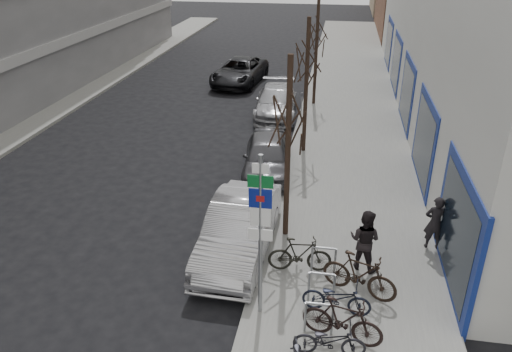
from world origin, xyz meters
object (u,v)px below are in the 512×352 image
(meter_front, at_px, (268,218))
(parked_car_mid, at_px, (267,156))
(bike_mid_curb, at_px, (337,295))
(bike_rack, at_px, (322,284))
(tree_near, at_px, (289,107))
(parked_car_front, at_px, (239,229))
(parked_car_back, at_px, (276,102))
(pedestrian_near, at_px, (435,223))
(meter_mid, at_px, (289,146))
(tree_far, at_px, (317,27))
(lane_car, at_px, (240,71))
(tree_mid, at_px, (308,55))
(highway_sign_pole, at_px, (260,228))
(meter_back, at_px, (302,103))
(bike_far_inner, at_px, (360,274))
(bike_near_right, at_px, (343,320))
(bike_far_curb, at_px, (330,338))
(pedestrian_far, at_px, (365,240))
(bike_mid_inner, at_px, (300,254))

(meter_front, height_order, parked_car_mid, parked_car_mid)
(bike_mid_curb, bearing_deg, bike_rack, 51.57)
(tree_near, distance_m, parked_car_front, 3.67)
(parked_car_back, relative_size, pedestrian_near, 3.01)
(bike_rack, xyz_separation_m, meter_mid, (-1.65, 7.90, 0.26))
(tree_far, xyz_separation_m, lane_car, (-4.74, 3.69, -3.35))
(meter_front, distance_m, parked_car_front, 0.93)
(bike_rack, relative_size, tree_mid, 0.41)
(highway_sign_pole, relative_size, meter_front, 3.31)
(bike_mid_curb, distance_m, parked_car_back, 14.81)
(highway_sign_pole, relative_size, meter_back, 3.31)
(meter_mid, height_order, parked_car_back, meter_mid)
(tree_far, bearing_deg, tree_near, -90.00)
(bike_rack, bearing_deg, meter_front, 124.51)
(tree_near, height_order, meter_back, tree_near)
(bike_far_inner, bearing_deg, tree_near, 61.28)
(highway_sign_pole, relative_size, tree_near, 0.76)
(tree_near, xyz_separation_m, parked_car_front, (-1.20, -1.03, -3.31))
(bike_near_right, bearing_deg, tree_far, 19.23)
(bike_far_curb, distance_m, parked_car_front, 4.48)
(tree_far, height_order, parked_car_mid, tree_far)
(parked_car_mid, distance_m, pedestrian_near, 6.93)
(tree_near, height_order, pedestrian_far, tree_near)
(tree_mid, relative_size, pedestrian_far, 3.14)
(bike_far_curb, bearing_deg, lane_car, 13.55)
(bike_mid_curb, distance_m, parked_car_front, 3.56)
(bike_mid_inner, height_order, bike_far_inner, bike_far_inner)
(parked_car_front, bearing_deg, parked_car_mid, 91.69)
(bike_far_curb, xyz_separation_m, pedestrian_near, (2.74, 4.60, 0.34))
(bike_rack, relative_size, lane_car, 0.42)
(parked_car_mid, bearing_deg, highway_sign_pole, -88.77)
(tree_far, bearing_deg, meter_back, -100.20)
(tree_mid, distance_m, parked_car_back, 6.04)
(pedestrian_far, bearing_deg, lane_car, -46.11)
(parked_car_front, bearing_deg, meter_mid, 84.59)
(parked_car_back, bearing_deg, bike_mid_inner, -83.67)
(tree_far, relative_size, bike_far_curb, 3.56)
(bike_mid_curb, bearing_deg, tree_mid, 13.87)
(pedestrian_far, bearing_deg, parked_car_back, -49.47)
(bike_mid_curb, bearing_deg, pedestrian_far, -14.16)
(tree_mid, xyz_separation_m, meter_front, (-0.45, -7.00, -3.19))
(meter_mid, xyz_separation_m, pedestrian_near, (4.65, -5.04, 0.04))
(tree_near, distance_m, pedestrian_near, 5.25)
(tree_mid, relative_size, tree_far, 1.00)
(bike_mid_curb, bearing_deg, parked_car_mid, 24.87)
(highway_sign_pole, relative_size, tree_far, 0.76)
(tree_far, distance_m, bike_far_curb, 18.03)
(lane_car, relative_size, pedestrian_near, 3.34)
(bike_rack, xyz_separation_m, bike_near_right, (0.51, -1.24, 0.04))
(tree_far, relative_size, parked_car_back, 1.13)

